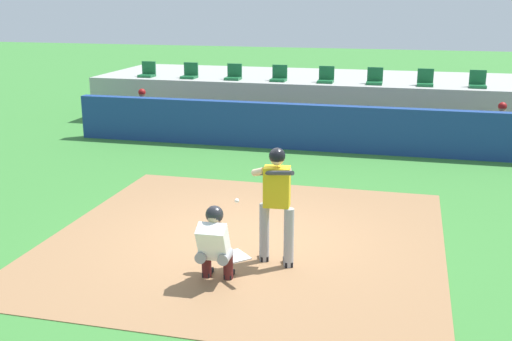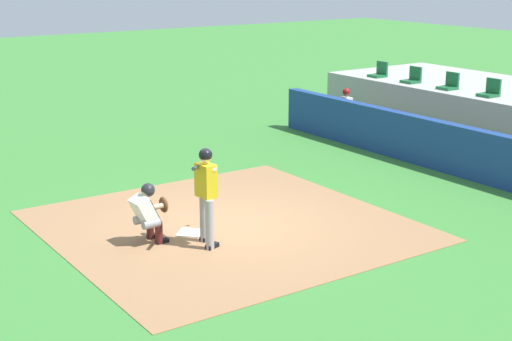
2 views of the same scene
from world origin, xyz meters
name	(u,v)px [view 1 (image 1 of 2)]	position (x,y,z in m)	size (l,w,h in m)	color
ground_plane	(246,239)	(0.00, 0.00, 0.00)	(80.00, 80.00, 0.00)	#387A33
dirt_infield	(246,239)	(0.00, 0.00, 0.01)	(6.40, 6.40, 0.01)	#936B47
home_plate	(232,257)	(0.00, -0.80, 0.02)	(0.44, 0.44, 0.02)	white
batter_at_plate	(276,199)	(0.69, -0.84, 1.04)	(0.74, 0.71, 1.80)	#99999E
catcher_crouched	(215,241)	(-0.02, -1.62, 0.61)	(0.49, 1.65, 1.13)	gray
dugout_wall	(310,127)	(0.00, 6.50, 0.60)	(13.00, 0.30, 1.20)	navy
dugout_bench	(315,133)	(0.00, 7.50, 0.23)	(11.80, 0.44, 0.45)	olive
dugout_player_0	(141,111)	(-5.14, 7.34, 0.67)	(0.49, 0.70, 1.30)	#939399
dugout_player_1	(501,127)	(4.80, 7.34, 0.67)	(0.49, 0.70, 1.30)	#939399
stands_platform	(332,98)	(0.00, 10.90, 0.70)	(15.00, 4.40, 1.40)	#9E9E99
stadium_seat_0	(148,72)	(-5.78, 9.38, 1.53)	(0.46, 0.46, 0.48)	#196033
stadium_seat_1	(190,74)	(-4.33, 9.38, 1.53)	(0.46, 0.46, 0.48)	#196033
stadium_seat_2	(234,75)	(-2.89, 9.38, 1.53)	(0.46, 0.46, 0.48)	#196033
stadium_seat_3	(279,77)	(-1.44, 9.38, 1.53)	(0.46, 0.46, 0.48)	#196033
stadium_seat_4	(326,78)	(0.00, 9.38, 1.53)	(0.46, 0.46, 0.48)	#196033
stadium_seat_5	(375,79)	(1.44, 9.38, 1.53)	(0.46, 0.46, 0.48)	#196033
stadium_seat_6	(425,81)	(2.89, 9.38, 1.53)	(0.46, 0.46, 0.48)	#196033
stadium_seat_7	(478,83)	(4.33, 9.38, 1.53)	(0.46, 0.46, 0.48)	#196033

